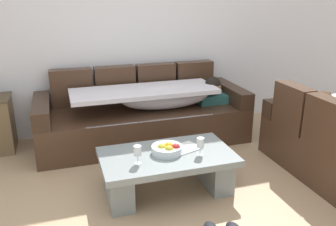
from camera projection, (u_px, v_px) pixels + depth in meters
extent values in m
plane|color=tan|center=(176.00, 216.00, 2.94)|extent=(14.00, 14.00, 0.00)
cube|color=silver|center=(122.00, 26.00, 4.44)|extent=(9.00, 0.10, 2.70)
cube|color=#452D1F|center=(144.00, 125.00, 4.35)|extent=(2.49, 0.92, 0.42)
cube|color=#452D1F|center=(72.00, 88.00, 4.32)|extent=(0.50, 0.16, 0.46)
cube|color=#452D1F|center=(115.00, 84.00, 4.47)|extent=(0.50, 0.16, 0.46)
cube|color=#452D1F|center=(156.00, 81.00, 4.62)|extent=(0.50, 0.16, 0.46)
cube|color=#452D1F|center=(194.00, 78.00, 4.78)|extent=(0.50, 0.16, 0.46)
cube|color=#372418|center=(42.00, 110.00, 3.92)|extent=(0.18, 0.92, 0.20)
cube|color=#372418|center=(230.00, 93.00, 4.58)|extent=(0.18, 0.92, 0.20)
cube|color=#2D6660|center=(211.00, 98.00, 4.51)|extent=(0.36, 0.28, 0.11)
sphere|color=#936B4C|center=(213.00, 87.00, 4.42)|extent=(0.21, 0.21, 0.21)
sphere|color=black|center=(213.00, 84.00, 4.41)|extent=(0.20, 0.20, 0.20)
ellipsoid|color=silver|center=(166.00, 97.00, 4.27)|extent=(1.10, 0.44, 0.28)
cube|color=silver|center=(144.00, 91.00, 4.14)|extent=(1.70, 0.60, 0.05)
cube|color=silver|center=(153.00, 137.00, 3.95)|extent=(1.44, 0.04, 0.38)
cube|color=#452D1F|center=(328.00, 124.00, 3.14)|extent=(0.16, 0.47, 0.46)
cube|color=#452D1F|center=(293.00, 107.00, 3.59)|extent=(0.16, 0.47, 0.46)
cube|color=#372418|center=(301.00, 106.00, 4.05)|extent=(0.92, 0.18, 0.20)
cube|color=#B23838|center=(318.00, 117.00, 3.83)|extent=(0.28, 0.36, 0.11)
sphere|color=tan|center=(323.00, 103.00, 3.79)|extent=(0.21, 0.21, 0.21)
sphere|color=#4C331E|center=(323.00, 100.00, 3.78)|extent=(0.20, 0.20, 0.20)
cube|color=gray|center=(167.00, 157.00, 3.20)|extent=(1.20, 0.68, 0.06)
cube|color=gray|center=(118.00, 183.00, 3.13)|extent=(0.20, 0.54, 0.32)
cube|color=gray|center=(213.00, 168.00, 3.39)|extent=(0.20, 0.54, 0.32)
cylinder|color=silver|center=(167.00, 150.00, 3.19)|extent=(0.28, 0.28, 0.07)
sphere|color=red|center=(176.00, 148.00, 3.16)|extent=(0.08, 0.08, 0.08)
sphere|color=orange|center=(169.00, 147.00, 3.19)|extent=(0.08, 0.08, 0.08)
sphere|color=gold|center=(162.00, 148.00, 3.17)|extent=(0.08, 0.08, 0.08)
sphere|color=gold|center=(169.00, 150.00, 3.13)|extent=(0.08, 0.08, 0.08)
cylinder|color=silver|center=(138.00, 164.00, 3.00)|extent=(0.06, 0.06, 0.01)
cylinder|color=silver|center=(138.00, 159.00, 2.99)|extent=(0.01, 0.01, 0.07)
cylinder|color=silver|center=(137.00, 151.00, 2.96)|extent=(0.07, 0.07, 0.08)
cylinder|color=silver|center=(200.00, 155.00, 3.16)|extent=(0.06, 0.06, 0.01)
cylinder|color=silver|center=(200.00, 151.00, 3.15)|extent=(0.01, 0.01, 0.07)
cylinder|color=silver|center=(200.00, 142.00, 3.12)|extent=(0.07, 0.07, 0.08)
cube|color=white|center=(184.00, 148.00, 3.29)|extent=(0.33, 0.29, 0.01)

